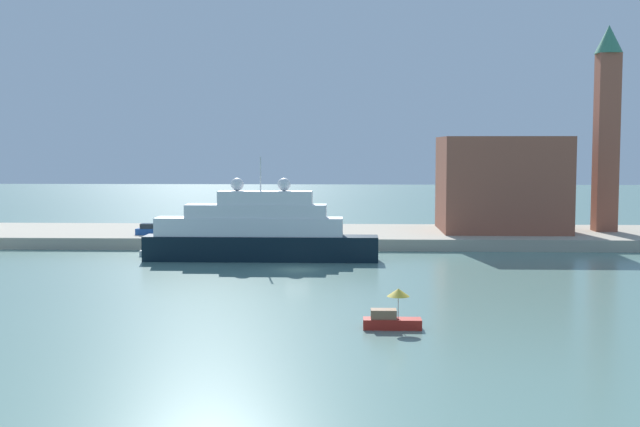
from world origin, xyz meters
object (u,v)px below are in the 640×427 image
Objects in this scene: bell_tower at (607,121)px; mooring_bollard at (341,235)px; harbor_building at (501,184)px; parked_car at (151,230)px; person_figure at (193,227)px; small_motorboat at (392,315)px; work_barge at (166,253)px; large_yacht at (257,232)px.

mooring_bollard is (-35.77, -10.66, -14.50)m from bell_tower.
mooring_bollard is at bearing -154.00° from harbor_building.
harbor_building is at bearing 8.54° from parked_car.
small_motorboat is at bearing -64.75° from person_figure.
small_motorboat is at bearing -84.59° from mooring_bollard.
harbor_building is 47.51m from parked_car.
work_barge is at bearing -163.33° from bell_tower.
mooring_bollard is (-21.75, -10.60, -6.00)m from harbor_building.
small_motorboat is at bearing -68.73° from large_yacht.
person_figure is at bearing 29.00° from parked_car.
bell_tower is (45.13, 20.53, 13.17)m from large_yacht.
bell_tower is at bearing 6.64° from parked_car.
small_motorboat is 56.52m from parked_car.
mooring_bollard is at bearing -8.23° from parked_car.
large_yacht is 13.67m from mooring_bollard.
work_barge is 10.86m from parked_car.
large_yacht is 12.22m from work_barge.
large_yacht is 19.38m from person_figure.
bell_tower is at bearing 0.22° from harbor_building.
work_barge is at bearing -163.19° from mooring_bollard.
large_yacht reaches higher than small_motorboat.
parked_car is (-60.66, -7.06, -14.29)m from bell_tower.
parked_car is (-46.63, -7.01, -5.79)m from harbor_building.
small_motorboat reaches higher than work_barge.
parked_car is 5.71m from person_figure.
bell_tower is (14.03, 0.05, 8.50)m from harbor_building.
harbor_building is (17.50, 55.43, 6.92)m from small_motorboat.
person_figure is (-41.64, -4.24, -5.64)m from harbor_building.
bell_tower is at bearing 60.39° from small_motorboat.
small_motorboat is 45.03m from mooring_bollard.
work_barge is at bearing -158.34° from harbor_building.
person_figure is (-24.15, 51.19, 1.28)m from small_motorboat.
small_motorboat is 0.15× the size of bell_tower.
large_yacht is at bearing -155.54° from bell_tower.
mooring_bollard is (19.90, -6.37, -0.36)m from person_figure.
bell_tower reaches higher than mooring_bollard.
bell_tower is at bearing 24.46° from large_yacht.
harbor_building is 9.94× the size of person_figure.
bell_tower reaches higher than harbor_building.
person_figure is 2.02× the size of mooring_bollard.
bell_tower reaches higher than work_barge.
harbor_building reaches higher than parked_car.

